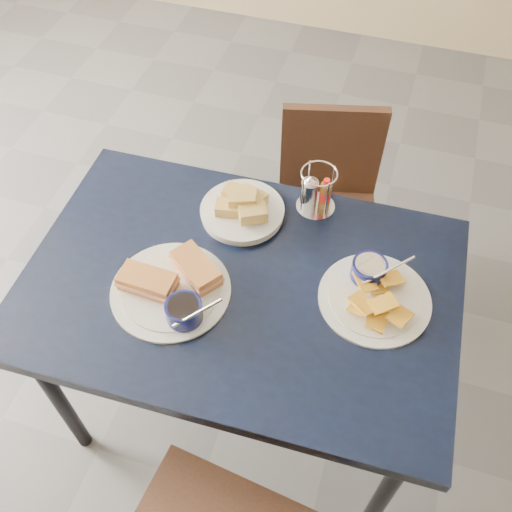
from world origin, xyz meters
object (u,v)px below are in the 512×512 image
(chair_far, at_px, (333,196))
(bread_basket, at_px, (243,209))
(plantain_plate, at_px, (373,289))
(dining_table, at_px, (241,298))
(sandwich_plate, at_px, (174,287))
(condiment_caddy, at_px, (315,192))

(chair_far, xyz_separation_m, bread_basket, (-0.19, -0.45, 0.34))
(chair_far, bearing_deg, plantain_plate, -71.52)
(plantain_plate, height_order, bread_basket, plantain_plate)
(dining_table, distance_m, sandwich_plate, 0.19)
(dining_table, bearing_deg, chair_far, 79.54)
(sandwich_plate, distance_m, plantain_plate, 0.50)
(chair_far, xyz_separation_m, condiment_caddy, (-0.01, -0.36, 0.37))
(bread_basket, bearing_deg, sandwich_plate, -105.24)
(bread_basket, relative_size, condiment_caddy, 1.70)
(dining_table, height_order, sandwich_plate, sandwich_plate)
(sandwich_plate, height_order, condiment_caddy, condiment_caddy)
(chair_far, height_order, bread_basket, bread_basket)
(plantain_plate, height_order, condiment_caddy, condiment_caddy)
(dining_table, xyz_separation_m, sandwich_plate, (-0.15, -0.08, 0.10))
(dining_table, bearing_deg, sandwich_plate, -151.53)
(chair_far, xyz_separation_m, plantain_plate, (0.20, -0.61, 0.33))
(chair_far, distance_m, condiment_caddy, 0.52)
(bread_basket, bearing_deg, plantain_plate, -21.58)
(chair_far, distance_m, plantain_plate, 0.72)
(dining_table, height_order, condiment_caddy, condiment_caddy)
(plantain_plate, bearing_deg, bread_basket, 158.42)
(dining_table, bearing_deg, condiment_caddy, 69.39)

